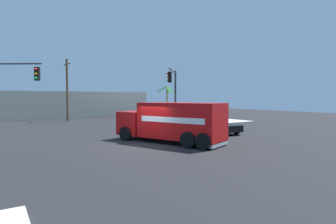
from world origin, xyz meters
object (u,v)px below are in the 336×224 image
Objects in this scene: pickup_black at (214,124)px; vending_machine_red at (183,114)px; traffic_light_primary at (174,89)px; palm_tree_far at (167,96)px; traffic_light_secondary at (4,88)px; delivery_truck at (172,122)px; utility_pole at (67,89)px.

vending_machine_red is (3.03, 8.89, 0.34)m from pickup_black.
traffic_light_primary is 1.23× the size of palm_tree_far.
vending_machine_red is (18.77, 4.25, -2.72)m from traffic_light_secondary.
pickup_black is at bearing 22.17° from delivery_truck.
delivery_truck is at bearing -121.55° from palm_tree_far.
palm_tree_far is at bearing 58.45° from delivery_truck.
delivery_truck is 8.64m from traffic_light_primary.
pickup_black is 17.06m from palm_tree_far.
traffic_light_primary is at bearing -1.28° from traffic_light_secondary.
traffic_light_primary is at bearing 55.48° from delivery_truck.
traffic_light_primary reaches higher than vending_machine_red.
utility_pole is (-8.01, 19.88, 3.51)m from pickup_black.
traffic_light_primary is at bearing -134.33° from vending_machine_red.
traffic_light_secondary is at bearing -167.24° from vending_machine_red.
traffic_light_secondary is at bearing -116.90° from utility_pole.
pickup_black is at bearing -108.11° from palm_tree_far.
utility_pole is at bearing 163.73° from palm_tree_far.
delivery_truck is at bearing -36.57° from traffic_light_secondary.
vending_machine_red is at bearing 51.21° from delivery_truck.
traffic_light_secondary is 23.87m from palm_tree_far.
pickup_black is 9.40m from vending_machine_red.
traffic_light_secondary is 16.70m from pickup_black.
traffic_light_primary reaches higher than pickup_black.
vending_machine_red is at bearing 45.67° from traffic_light_primary.
traffic_light_secondary is at bearing 163.58° from pickup_black.
palm_tree_far is at bearing 71.89° from pickup_black.
traffic_light_secondary reaches higher than pickup_black.
traffic_light_primary reaches higher than traffic_light_secondary.
vending_machine_red reaches higher than pickup_black.
palm_tree_far reaches higher than vending_machine_red.
vending_machine_red is (4.46, 4.57, -2.88)m from traffic_light_primary.
palm_tree_far is 0.57× the size of utility_pole.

